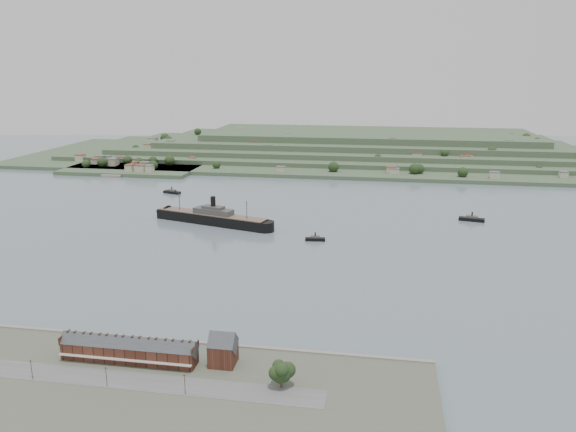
% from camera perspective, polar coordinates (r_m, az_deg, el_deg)
% --- Properties ---
extents(ground, '(1400.00, 1400.00, 0.00)m').
position_cam_1_polar(ground, '(383.87, -3.72, -2.68)').
color(ground, slate).
rests_on(ground, ground).
extents(near_shore, '(220.00, 80.00, 2.60)m').
position_cam_1_polar(near_shore, '(221.48, -15.44, -16.77)').
color(near_shore, '#4C5142').
rests_on(near_shore, ground).
extents(terrace_row, '(55.60, 9.80, 11.07)m').
position_cam_1_polar(terrace_row, '(237.22, -15.85, -12.94)').
color(terrace_row, '#402016').
rests_on(terrace_row, ground).
extents(gabled_building, '(10.40, 10.18, 14.09)m').
position_cam_1_polar(gabled_building, '(227.37, -6.62, -13.33)').
color(gabled_building, '#402016').
rests_on(gabled_building, ground).
extents(far_peninsula, '(760.00, 309.00, 30.00)m').
position_cam_1_polar(far_peninsula, '(758.35, 5.26, 6.91)').
color(far_peninsula, '#364B32').
rests_on(far_peninsula, ground).
extents(steamship, '(104.47, 40.72, 25.65)m').
position_cam_1_polar(steamship, '(432.61, -8.07, -0.13)').
color(steamship, black).
rests_on(steamship, ground).
extents(tugboat, '(13.94, 5.11, 6.13)m').
position_cam_1_polar(tugboat, '(386.14, 2.78, -2.32)').
color(tugboat, black).
rests_on(tugboat, ground).
extents(ferry_west, '(18.08, 9.75, 6.54)m').
position_cam_1_polar(ferry_west, '(542.85, -11.70, 2.42)').
color(ferry_west, black).
rests_on(ferry_west, ground).
extents(ferry_east, '(19.95, 9.33, 7.22)m').
position_cam_1_polar(ferry_east, '(458.20, 18.16, -0.28)').
color(ferry_east, black).
rests_on(ferry_east, ground).
extents(fig_tree, '(9.58, 8.30, 10.69)m').
position_cam_1_polar(fig_tree, '(210.78, -0.63, -15.55)').
color(fig_tree, '#43321F').
rests_on(fig_tree, ground).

